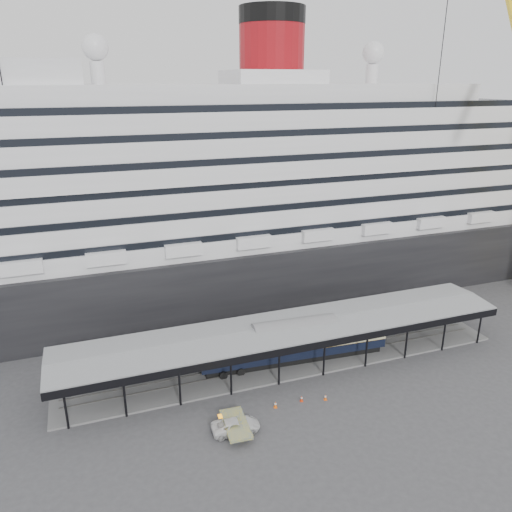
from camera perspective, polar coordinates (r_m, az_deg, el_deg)
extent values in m
plane|color=#3A3A3D|center=(60.35, 5.58, -14.32)|extent=(200.00, 200.00, 0.00)
cube|color=black|center=(85.08, -3.44, -0.10)|extent=(130.00, 30.00, 10.00)
cylinder|color=maroon|center=(82.82, 1.82, 22.20)|extent=(10.00, 10.00, 9.00)
cylinder|color=black|center=(83.23, 1.86, 25.81)|extent=(10.10, 10.10, 2.50)
sphere|color=silver|center=(77.26, -17.90, 21.77)|extent=(3.60, 3.60, 3.60)
sphere|color=silver|center=(90.94, 13.25, 21.69)|extent=(3.60, 3.60, 3.60)
cube|color=slate|center=(64.11, 3.65, -11.92)|extent=(56.00, 8.00, 0.24)
cube|color=slate|center=(63.46, 3.92, -12.11)|extent=(54.00, 0.08, 0.10)
cube|color=slate|center=(64.59, 3.40, -11.49)|extent=(54.00, 0.08, 0.10)
cube|color=black|center=(58.39, 5.51, -10.43)|extent=(56.00, 0.18, 0.90)
cube|color=black|center=(65.65, 2.18, -6.77)|extent=(56.00, 0.18, 0.90)
cube|color=slate|center=(61.62, 3.76, -7.90)|extent=(56.00, 9.00, 0.24)
cylinder|color=black|center=(67.88, -25.79, 9.22)|extent=(0.12, 0.12, 47.21)
cylinder|color=black|center=(84.30, 19.35, 11.70)|extent=(0.12, 0.12, 47.21)
imported|color=silver|center=(52.97, -2.33, -18.80)|extent=(5.04, 2.57, 1.36)
cube|color=black|center=(64.13, 4.33, -11.40)|extent=(22.90, 4.04, 0.76)
cube|color=black|center=(63.63, 4.35, -10.65)|extent=(24.01, 4.55, 1.19)
cube|color=beige|center=(62.99, 4.38, -9.62)|extent=(24.02, 4.59, 1.41)
cube|color=black|center=(62.55, 4.40, -8.89)|extent=(24.01, 4.55, 0.43)
cube|color=orange|center=(56.46, 2.23, -16.89)|extent=(0.46, 0.46, 0.03)
cone|color=orange|center=(56.24, 2.24, -16.59)|extent=(0.39, 0.39, 0.74)
cylinder|color=white|center=(56.20, 2.24, -16.53)|extent=(0.23, 0.23, 0.14)
cube|color=red|center=(57.55, 5.22, -16.18)|extent=(0.43, 0.43, 0.03)
cone|color=red|center=(57.35, 5.23, -15.90)|extent=(0.36, 0.36, 0.67)
cylinder|color=white|center=(57.31, 5.23, -15.85)|extent=(0.21, 0.21, 0.13)
cube|color=#F3570D|center=(58.04, 7.93, -15.95)|extent=(0.44, 0.44, 0.03)
cone|color=#F3570D|center=(57.84, 7.94, -15.68)|extent=(0.37, 0.37, 0.66)
cylinder|color=white|center=(57.81, 7.95, -15.63)|extent=(0.21, 0.21, 0.13)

